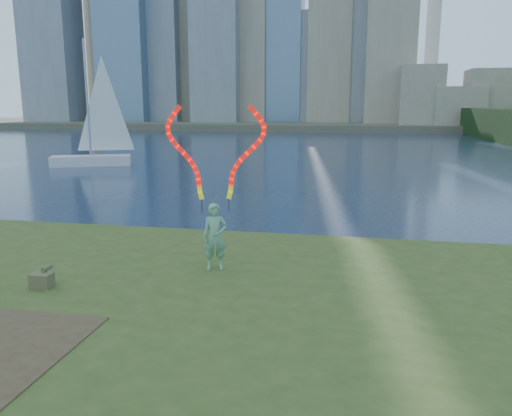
# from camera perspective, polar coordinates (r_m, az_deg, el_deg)

# --- Properties ---
(ground) EXTENTS (320.00, 320.00, 0.00)m
(ground) POSITION_cam_1_polar(r_m,az_deg,el_deg) (10.54, -8.88, -12.89)
(ground) COLOR #18243D
(ground) RESTS_ON ground
(grassy_knoll) EXTENTS (20.00, 18.00, 0.80)m
(grassy_knoll) POSITION_cam_1_polar(r_m,az_deg,el_deg) (8.50, -14.45, -16.91)
(grassy_knoll) COLOR #394819
(grassy_knoll) RESTS_ON ground
(far_shore) EXTENTS (320.00, 40.00, 1.20)m
(far_shore) POSITION_cam_1_polar(r_m,az_deg,el_deg) (104.11, 9.44, 9.38)
(far_shore) COLOR #514C3B
(far_shore) RESTS_ON ground
(woman_with_ribbons) EXTENTS (1.92, 0.63, 3.87)m
(woman_with_ribbons) POSITION_cam_1_polar(r_m,az_deg,el_deg) (10.85, -4.73, 0.41)
(woman_with_ribbons) COLOR #1B6B31
(woman_with_ribbons) RESTS_ON grassy_knoll
(canvas_bag) EXTENTS (0.42, 0.48, 0.39)m
(canvas_bag) POSITION_cam_1_polar(r_m,az_deg,el_deg) (10.85, -23.25, -7.54)
(canvas_bag) COLOR brown
(canvas_bag) RESTS_ON grassy_knoll
(sailboat) EXTENTS (5.90, 3.86, 9.08)m
(sailboat) POSITION_cam_1_polar(r_m,az_deg,el_deg) (38.86, -17.96, 6.93)
(sailboat) COLOR silver
(sailboat) RESTS_ON ground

